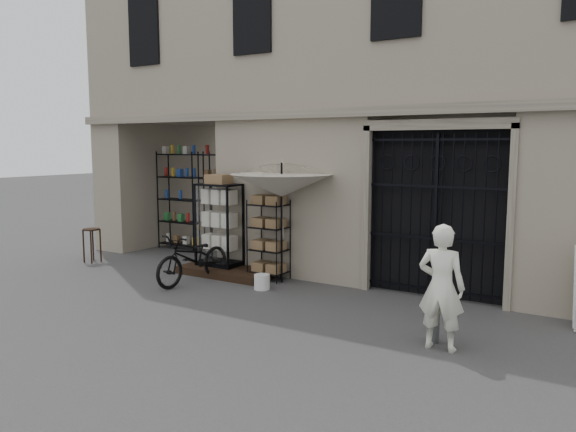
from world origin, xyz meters
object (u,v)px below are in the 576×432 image
Objects in this scene: white_bucket at (262,282)px; steel_bollard at (435,316)px; wire_rack at (269,241)px; market_umbrella at (282,179)px; bicycle at (194,283)px; wooden_stool at (92,244)px; display_cabinet at (219,229)px; shopkeeper at (439,349)px.

steel_bollard is (3.59, -1.09, 0.23)m from white_bucket.
wire_rack is 0.57× the size of market_umbrella.
wire_rack is 4.34m from steel_bollard.
bicycle is 3.32m from wooden_stool.
bicycle is at bearing -168.23° from white_bucket.
bicycle reaches higher than white_bucket.
wooden_stool reaches higher than steel_bollard.
display_cabinet is 5.71m from shopkeeper.
wire_rack is at bearing 114.89° from white_bucket.
white_bucket is 0.18× the size of shopkeeper.
bicycle is at bearing 170.96° from steel_bollard.
market_umbrella reaches higher than display_cabinet.
market_umbrella is 3.60× the size of wooden_stool.
wire_rack reaches higher than steel_bollard.
wire_rack is at bearing 47.07° from bicycle.
wooden_stool is at bearing 172.87° from steel_bollard.
white_bucket is 1.44m from bicycle.
wooden_stool is 8.51m from shopkeeper.
shopkeeper is at bearing -7.15° from bicycle.
bicycle is (-1.07, -1.01, -0.78)m from wire_rack.
wire_rack is 2.05× the size of wooden_stool.
bicycle is (0.16, -0.97, -0.92)m from display_cabinet.
steel_bollard is 0.44m from shopkeeper.
bicycle is 1.12× the size of shopkeeper.
wire_rack is at bearing 10.00° from wooden_stool.
white_bucket is at bearing -49.41° from wire_rack.
wire_rack is 5.46× the size of white_bucket.
steel_bollard reaches higher than shopkeeper.
market_umbrella is (0.36, -0.09, 1.23)m from wire_rack.
bicycle is (-1.40, -0.29, -0.14)m from white_bucket.
steel_bollard is at bearing -8.99° from wire_rack.
market_umbrella is 9.58× the size of white_bucket.
wire_rack is 4.44m from wooden_stool.
wooden_stool is 0.47× the size of shopkeeper.
wooden_stool is (-4.35, -0.77, -0.37)m from wire_rack.
white_bucket is (-0.03, -0.63, -1.87)m from market_umbrella.
bicycle is (-1.43, -0.92, -2.01)m from market_umbrella.
wooden_stool is (-4.69, -0.05, 0.27)m from white_bucket.
steel_bollard is (4.99, -0.79, 0.37)m from bicycle.
wire_rack is 1.29m from market_umbrella.
white_bucket is 0.38× the size of wooden_stool.
display_cabinet reaches higher than white_bucket.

